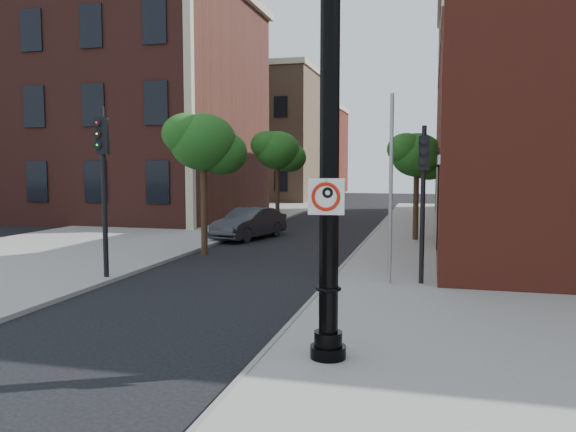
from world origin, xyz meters
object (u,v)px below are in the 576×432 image
(traffic_signal_left, at_px, (103,164))
(traffic_signal_right, at_px, (423,179))
(parked_car, at_px, (249,223))
(lamppost, at_px, (329,168))
(no_parking_sign, at_px, (326,196))

(traffic_signal_left, relative_size, traffic_signal_right, 1.14)
(parked_car, relative_size, traffic_signal_right, 0.98)
(lamppost, xyz_separation_m, traffic_signal_right, (1.39, 6.55, -0.33))
(lamppost, bearing_deg, traffic_signal_left, 145.39)
(parked_car, bearing_deg, lamppost, -51.80)
(traffic_signal_right, bearing_deg, parked_car, 128.14)
(parked_car, xyz_separation_m, traffic_signal_left, (-1.05, -10.02, 2.67))
(traffic_signal_right, bearing_deg, no_parking_sign, -105.88)
(lamppost, relative_size, traffic_signal_right, 1.62)
(parked_car, bearing_deg, no_parking_sign, -52.09)
(parked_car, height_order, traffic_signal_right, traffic_signal_right)
(no_parking_sign, bearing_deg, parked_car, 107.83)
(no_parking_sign, bearing_deg, lamppost, 80.71)
(lamppost, height_order, traffic_signal_left, lamppost)
(no_parking_sign, xyz_separation_m, traffic_signal_left, (-7.50, 5.37, 0.53))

